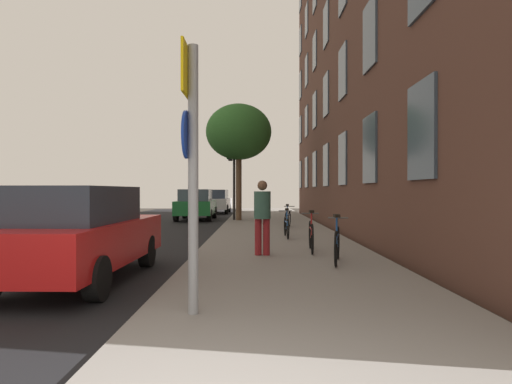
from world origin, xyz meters
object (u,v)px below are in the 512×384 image
Objects in this scene: bicycle_3 at (287,218)px; car_0 at (78,233)px; bicycle_0 at (336,244)px; car_1 at (195,204)px; sign_post at (190,155)px; traffic_light at (231,168)px; tree_near at (237,132)px; bicycle_2 at (285,226)px; car_2 at (214,201)px; bicycle_1 at (310,235)px; pedestrian_0 at (261,212)px.

bicycle_3 is 10.49m from car_0.
car_1 reaches higher than bicycle_0.
sign_post is 0.83× the size of traffic_light.
bicycle_3 is at bearing -61.29° from traffic_light.
traffic_light is 2.30× the size of bicycle_0.
sign_post is 0.55× the size of tree_near.
bicycle_2 is 0.37× the size of car_2.
car_1 is at bearing 112.92° from bicycle_2.
bicycle_2 is at bearing -75.34° from traffic_light.
car_0 is (-1.82, -14.02, -1.86)m from traffic_light.
bicycle_0 is 4.79m from car_0.
bicycle_2 is 7.12m from car_0.
car_2 is at bearing 101.85° from bicycle_1.
tree_near reaches higher than car_0.
tree_near is 3.47× the size of bicycle_0.
traffic_light reaches higher than bicycle_1.
bicycle_3 is (2.09, -4.26, -3.94)m from tree_near.
sign_post reaches higher than bicycle_2.
bicycle_2 is 1.00× the size of pedestrian_0.
bicycle_3 is (2.01, 11.89, -1.50)m from sign_post.
pedestrian_0 is 20.40m from car_2.
car_2 reaches higher than bicycle_2.
bicycle_1 is 0.40× the size of car_0.
pedestrian_0 is at bearing -98.62° from bicycle_3.
traffic_light is at bearing 102.35° from bicycle_0.
bicycle_0 is 0.95× the size of bicycle_1.
pedestrian_0 is at bearing 36.24° from car_0.
tree_near is 3.28× the size of bicycle_1.
tree_near reaches higher than pedestrian_0.
tree_near reaches higher than sign_post.
pedestrian_0 is 0.37× the size of car_2.
sign_post reaches higher than bicycle_3.
traffic_light reaches higher than bicycle_3.
bicycle_0 is 1.00× the size of bicycle_3.
car_1 is (-2.33, 1.81, -3.57)m from tree_near.
bicycle_0 is at bearing -87.47° from bicycle_3.
pedestrian_0 is (1.32, -11.72, -1.63)m from traffic_light.
pedestrian_0 is at bearing -85.11° from tree_near.
sign_post is at bearing -101.07° from pedestrian_0.
bicycle_2 is (-0.37, 3.01, -0.03)m from bicycle_1.
tree_near is 3.41× the size of pedestrian_0.
car_1 is (-4.43, 6.07, 0.37)m from bicycle_3.
sign_post is 1.89× the size of bicycle_2.
tree_near reaches higher than car_2.
pedestrian_0 reaches higher than bicycle_2.
traffic_light is at bearing 96.44° from pedestrian_0.
car_0 is at bearing 134.19° from sign_post.
car_2 is (-2.04, 24.79, -1.13)m from sign_post.
pedestrian_0 is (0.99, -11.55, -3.34)m from tree_near.
bicycle_2 is at bearing 77.60° from pedestrian_0.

